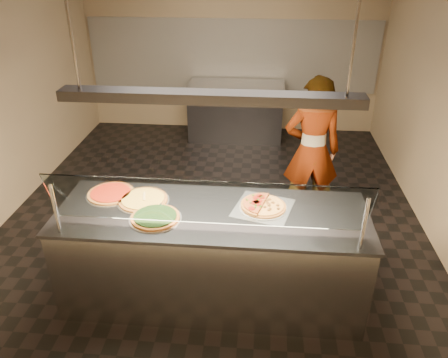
# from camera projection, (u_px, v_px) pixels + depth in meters

# --- Properties ---
(ground) EXTENTS (5.00, 6.00, 0.02)m
(ground) POSITION_uv_depth(u_px,v_px,m) (214.00, 216.00, 5.42)
(ground) COLOR black
(ground) RESTS_ON ground
(wall_back) EXTENTS (5.00, 0.02, 3.00)m
(wall_back) POSITION_uv_depth(u_px,v_px,m) (232.00, 43.00, 7.35)
(wall_back) COLOR #998463
(wall_back) RESTS_ON ground
(wall_front) EXTENTS (5.00, 0.02, 3.00)m
(wall_front) POSITION_uv_depth(u_px,v_px,m) (140.00, 293.00, 2.06)
(wall_front) COLOR #998463
(wall_front) RESTS_ON ground
(tile_band) EXTENTS (4.90, 0.02, 1.20)m
(tile_band) POSITION_uv_depth(u_px,v_px,m) (232.00, 56.00, 7.41)
(tile_band) COLOR silver
(tile_band) RESTS_ON wall_back
(serving_counter) EXTENTS (2.69, 0.94, 0.93)m
(serving_counter) POSITION_uv_depth(u_px,v_px,m) (212.00, 255.00, 3.96)
(serving_counter) COLOR #B7B7BC
(serving_counter) RESTS_ON ground
(sneeze_guard) EXTENTS (2.45, 0.18, 0.54)m
(sneeze_guard) POSITION_uv_depth(u_px,v_px,m) (206.00, 204.00, 3.30)
(sneeze_guard) COLOR #B7B7BC
(sneeze_guard) RESTS_ON serving_counter
(perforated_tray) EXTENTS (0.58, 0.58, 0.01)m
(perforated_tray) POSITION_uv_depth(u_px,v_px,m) (263.00, 207.00, 3.80)
(perforated_tray) COLOR silver
(perforated_tray) RESTS_ON serving_counter
(half_pizza_pepperoni) EXTENTS (0.29, 0.43, 0.05)m
(half_pizza_pepperoni) POSITION_uv_depth(u_px,v_px,m) (253.00, 204.00, 3.80)
(half_pizza_pepperoni) COLOR brown
(half_pizza_pepperoni) RESTS_ON perforated_tray
(half_pizza_sausage) EXTENTS (0.29, 0.43, 0.04)m
(half_pizza_sausage) POSITION_uv_depth(u_px,v_px,m) (274.00, 206.00, 3.79)
(half_pizza_sausage) COLOR brown
(half_pizza_sausage) RESTS_ON perforated_tray
(pizza_spinach) EXTENTS (0.44, 0.44, 0.03)m
(pizza_spinach) POSITION_uv_depth(u_px,v_px,m) (155.00, 217.00, 3.65)
(pizza_spinach) COLOR silver
(pizza_spinach) RESTS_ON serving_counter
(pizza_cheese) EXTENTS (0.47, 0.47, 0.03)m
(pizza_cheese) POSITION_uv_depth(u_px,v_px,m) (143.00, 199.00, 3.91)
(pizza_cheese) COLOR silver
(pizza_cheese) RESTS_ON serving_counter
(pizza_tomato) EXTENTS (0.45, 0.45, 0.03)m
(pizza_tomato) POSITION_uv_depth(u_px,v_px,m) (111.00, 193.00, 4.01)
(pizza_tomato) COLOR silver
(pizza_tomato) RESTS_ON serving_counter
(pizza_spatula) EXTENTS (0.21, 0.23, 0.02)m
(pizza_spatula) POSITION_uv_depth(u_px,v_px,m) (148.00, 199.00, 3.89)
(pizza_spatula) COLOR #B7B7BC
(pizza_spatula) RESTS_ON pizza_spinach
(prep_table) EXTENTS (1.60, 0.74, 0.93)m
(prep_table) POSITION_uv_depth(u_px,v_px,m) (236.00, 111.00, 7.42)
(prep_table) COLOR #39393F
(prep_table) RESTS_ON ground
(worker) EXTENTS (0.66, 0.45, 1.76)m
(worker) POSITION_uv_depth(u_px,v_px,m) (312.00, 151.00, 4.97)
(worker) COLOR #332E3B
(worker) RESTS_ON ground
(heat_lamp_housing) EXTENTS (2.30, 0.18, 0.08)m
(heat_lamp_housing) POSITION_uv_depth(u_px,v_px,m) (210.00, 97.00, 3.26)
(heat_lamp_housing) COLOR #39393F
(heat_lamp_housing) RESTS_ON ceiling
(lamp_rod_left) EXTENTS (0.02, 0.02, 1.01)m
(lamp_rod_left) POSITION_uv_depth(u_px,v_px,m) (68.00, 19.00, 3.08)
(lamp_rod_left) COLOR #B7B7BC
(lamp_rod_left) RESTS_ON ceiling
(lamp_rod_right) EXTENTS (0.02, 0.02, 1.01)m
(lamp_rod_right) POSITION_uv_depth(u_px,v_px,m) (357.00, 22.00, 2.92)
(lamp_rod_right) COLOR #B7B7BC
(lamp_rod_right) RESTS_ON ceiling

